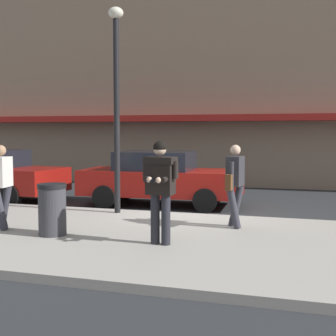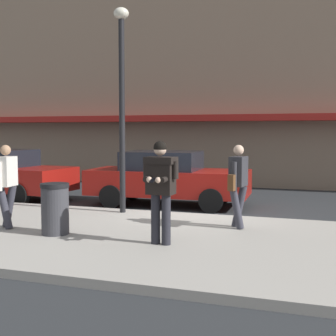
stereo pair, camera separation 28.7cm
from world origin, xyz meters
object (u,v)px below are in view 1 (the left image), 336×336
(pedestrian_in_light_coat, at_px, (2,181))
(man_texting_on_phone, at_px, (160,181))
(pedestrian_with_bag, at_px, (235,181))
(trash_bin, at_px, (52,209))
(street_lamp_post, at_px, (116,88))
(parked_sedan_mid, at_px, (160,178))

(pedestrian_in_light_coat, bearing_deg, man_texting_on_phone, -4.85)
(pedestrian_in_light_coat, distance_m, pedestrian_with_bag, 4.70)
(trash_bin, bearing_deg, pedestrian_in_light_coat, 171.76)
(pedestrian_with_bag, bearing_deg, street_lamp_post, 162.54)
(pedestrian_with_bag, bearing_deg, trash_bin, -152.17)
(man_texting_on_phone, relative_size, street_lamp_post, 0.37)
(street_lamp_post, bearing_deg, trash_bin, -94.71)
(man_texting_on_phone, bearing_deg, pedestrian_in_light_coat, 175.15)
(parked_sedan_mid, relative_size, pedestrian_with_bag, 2.70)
(parked_sedan_mid, xyz_separation_m, man_texting_on_phone, (1.58, -4.91, 0.46))
(pedestrian_with_bag, bearing_deg, man_texting_on_phone, -119.40)
(street_lamp_post, bearing_deg, pedestrian_with_bag, -17.46)
(pedestrian_in_light_coat, bearing_deg, pedestrian_with_bag, 18.77)
(street_lamp_post, bearing_deg, pedestrian_in_light_coat, -120.80)
(man_texting_on_phone, height_order, pedestrian_with_bag, man_texting_on_phone)
(parked_sedan_mid, height_order, pedestrian_in_light_coat, pedestrian_in_light_coat)
(pedestrian_with_bag, relative_size, street_lamp_post, 0.35)
(parked_sedan_mid, height_order, trash_bin, parked_sedan_mid)
(man_texting_on_phone, height_order, trash_bin, man_texting_on_phone)
(parked_sedan_mid, height_order, pedestrian_with_bag, pedestrian_with_bag)
(parked_sedan_mid, bearing_deg, pedestrian_with_bag, -50.20)
(man_texting_on_phone, bearing_deg, parked_sedan_mid, 107.79)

